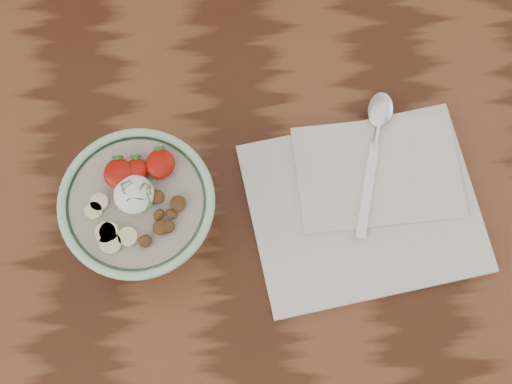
# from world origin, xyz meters

# --- Properties ---
(table) EXTENTS (1.60, 0.90, 0.75)m
(table) POSITION_xyz_m (0.00, 0.00, 0.66)
(table) COLOR #36190D
(table) RESTS_ON ground
(breakfast_bowl) EXTENTS (0.18, 0.18, 0.12)m
(breakfast_bowl) POSITION_xyz_m (-0.12, -0.04, 0.81)
(breakfast_bowl) COLOR #9FD6AB
(breakfast_bowl) RESTS_ON table
(napkin) EXTENTS (0.31, 0.27, 0.02)m
(napkin) POSITION_xyz_m (0.16, -0.03, 0.76)
(napkin) COLOR silver
(napkin) RESTS_ON table
(spoon) EXTENTS (0.07, 0.20, 0.01)m
(spoon) POSITION_xyz_m (0.18, 0.06, 0.77)
(spoon) COLOR silver
(spoon) RESTS_ON napkin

